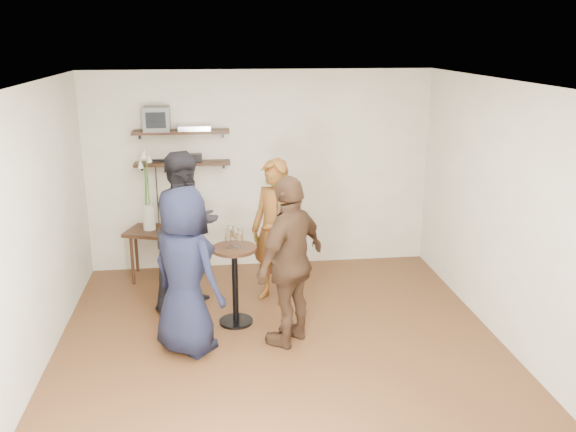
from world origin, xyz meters
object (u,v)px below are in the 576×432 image
object	(u,v)px
radio	(193,158)
person_brown	(291,262)
person_dark	(187,231)
person_navy	(185,271)
crt_monitor	(157,119)
side_table	(150,237)
person_plaid	(275,232)
dvd_deck	(194,128)
drinks_table	(235,275)

from	to	relation	value
radio	person_brown	world-z (taller)	person_brown
person_dark	person_brown	size ratio (longest dim) A/B	1.04
person_dark	person_navy	size ratio (longest dim) A/B	1.08
crt_monitor	side_table	bearing A→B (deg)	-131.74
side_table	person_navy	size ratio (longest dim) A/B	0.40
crt_monitor	person_brown	size ratio (longest dim) A/B	0.18
radio	person_brown	distance (m)	2.42
person_plaid	person_dark	size ratio (longest dim) A/B	0.94
person_dark	person_navy	bearing A→B (deg)	-133.49
side_table	person_plaid	bearing A→B (deg)	-31.45
radio	person_dark	world-z (taller)	person_dark
radio	dvd_deck	bearing A→B (deg)	0.00
person_dark	person_brown	bearing A→B (deg)	-88.01
dvd_deck	person_dark	world-z (taller)	dvd_deck
side_table	person_plaid	world-z (taller)	person_plaid
crt_monitor	person_dark	bearing A→B (deg)	-72.19
dvd_deck	person_brown	distance (m)	2.53
person_plaid	side_table	bearing A→B (deg)	-169.44
dvd_deck	person_dark	size ratio (longest dim) A/B	0.22
side_table	person_brown	xyz separation A→B (m)	(1.56, -1.94, 0.33)
dvd_deck	crt_monitor	bearing A→B (deg)	180.00
drinks_table	person_plaid	world-z (taller)	person_plaid
radio	person_plaid	distance (m)	1.58
crt_monitor	drinks_table	xyz separation A→B (m)	(0.86, -1.63, -1.46)
person_brown	crt_monitor	bearing A→B (deg)	-104.68
radio	person_dark	distance (m)	1.27
crt_monitor	radio	world-z (taller)	crt_monitor
drinks_table	radio	bearing A→B (deg)	105.01
person_dark	crt_monitor	bearing A→B (deg)	63.56
person_dark	radio	bearing A→B (deg)	42.30
drinks_table	person_brown	distance (m)	0.79
side_table	drinks_table	bearing A→B (deg)	-55.04
side_table	radio	bearing A→B (deg)	16.76
side_table	person_dark	distance (m)	1.13
dvd_deck	drinks_table	distance (m)	2.15
drinks_table	person_plaid	bearing A→B (deg)	47.99
crt_monitor	side_table	size ratio (longest dim) A/B	0.47
person_dark	person_plaid	bearing A→B (deg)	-43.13
drinks_table	person_plaid	xyz separation A→B (m)	(0.48, 0.54, 0.29)
side_table	person_dark	xyz separation A→B (m)	(0.51, -0.94, 0.37)
dvd_deck	person_navy	bearing A→B (deg)	-92.26
radio	person_brown	xyz separation A→B (m)	(0.98, -2.11, -0.65)
crt_monitor	drinks_table	size ratio (longest dim) A/B	0.37
person_dark	person_brown	xyz separation A→B (m)	(1.04, -1.00, -0.04)
crt_monitor	radio	bearing A→B (deg)	0.00
person_brown	person_navy	bearing A→B (deg)	-45.49
dvd_deck	radio	distance (m)	0.38
dvd_deck	radio	bearing A→B (deg)	180.00
drinks_table	person_navy	xyz separation A→B (m)	(-0.49, -0.53, 0.28)
radio	person_navy	xyz separation A→B (m)	(-0.05, -2.16, -0.68)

